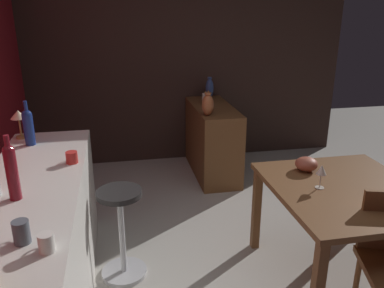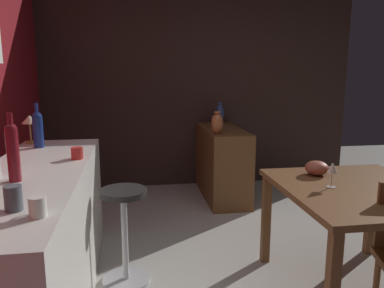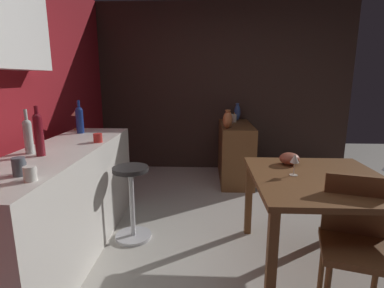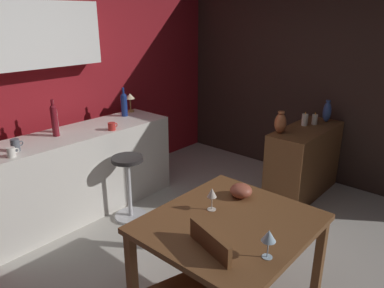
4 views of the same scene
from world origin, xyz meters
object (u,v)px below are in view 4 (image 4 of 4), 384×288
object	(u,v)px
wine_glass_right	(269,236)
pillar_candle_tall	(305,120)
fruit_bowl	(241,191)
cup_red	(112,126)
wine_bottle_clear	(55,118)
counter_lamp	(130,98)
dining_table	(230,232)
vase_copper	(280,123)
wine_bottle_cobalt	(124,103)
vase_ceramic_blue	(327,112)
cup_slate	(15,145)
wine_glass_left	(212,194)
cup_white	(11,152)
bar_stool	(129,186)
wine_bottle_ruby	(54,119)
pillar_candle_short	(315,119)
sideboard_cabinet	(303,162)

from	to	relation	value
wine_glass_right	pillar_candle_tall	bearing A→B (deg)	20.68
fruit_bowl	cup_red	world-z (taller)	cup_red
wine_bottle_clear	counter_lamp	xyz separation A→B (m)	(1.04, 0.07, 0.03)
dining_table	counter_lamp	bearing A→B (deg)	65.53
wine_bottle_clear	vase_copper	xyz separation A→B (m)	(1.71, -1.62, -0.11)
wine_bottle_cobalt	vase_ceramic_blue	xyz separation A→B (m)	(1.62, -1.79, -0.11)
wine_glass_right	wine_bottle_cobalt	xyz separation A→B (m)	(1.03, 2.54, 0.17)
dining_table	cup_slate	xyz separation A→B (m)	(-0.53, 1.95, 0.30)
wine_bottle_clear	counter_lamp	size ratio (longest dim) A/B	1.47
cup_red	vase_copper	xyz separation A→B (m)	(1.29, -1.25, -0.01)
dining_table	pillar_candle_tall	xyz separation A→B (m)	(2.15, 0.50, 0.24)
counter_lamp	vase_copper	world-z (taller)	counter_lamp
fruit_bowl	counter_lamp	world-z (taller)	counter_lamp
cup_red	cup_slate	bearing A→B (deg)	171.99
wine_glass_left	cup_white	distance (m)	1.77
bar_stool	cup_white	bearing A→B (deg)	162.26
dining_table	vase_copper	xyz separation A→B (m)	(1.71, 0.57, 0.28)
wine_glass_right	wine_bottle_cobalt	world-z (taller)	wine_bottle_cobalt
dining_table	bar_stool	bearing A→B (deg)	76.87
counter_lamp	vase_ceramic_blue	size ratio (longest dim) A/B	0.87
wine_bottle_ruby	pillar_candle_short	distance (m)	2.87
cup_slate	pillar_candle_tall	bearing A→B (deg)	-28.48
sideboard_cabinet	wine_bottle_ruby	distance (m)	2.79
sideboard_cabinet	cup_white	size ratio (longest dim) A/B	10.46
cup_red	wine_bottle_clear	bearing A→B (deg)	137.95
wine_bottle_ruby	cup_white	distance (m)	0.61
wine_bottle_clear	cup_white	bearing A→B (deg)	-149.13
wine_glass_left	counter_lamp	xyz separation A→B (m)	(0.99, 2.08, 0.21)
dining_table	sideboard_cabinet	xyz separation A→B (m)	(2.07, 0.42, -0.24)
wine_bottle_cobalt	cup_red	bearing A→B (deg)	-142.04
wine_glass_left	fruit_bowl	size ratio (longest dim) A/B	1.00
wine_glass_right	vase_ceramic_blue	world-z (taller)	vase_ceramic_blue
cup_red	bar_stool	bearing A→B (deg)	-101.08
wine_bottle_clear	cup_slate	distance (m)	0.58
bar_stool	wine_bottle_clear	distance (m)	1.02
wine_glass_left	vase_copper	xyz separation A→B (m)	(1.67, 0.38, 0.07)
bar_stool	pillar_candle_short	distance (m)	2.27
pillar_candle_tall	vase_copper	xyz separation A→B (m)	(-0.45, 0.07, 0.05)
dining_table	wine_glass_right	distance (m)	0.48
dining_table	wine_bottle_clear	bearing A→B (deg)	90.17
counter_lamp	pillar_candle_tall	size ratio (longest dim) A/B	1.43
vase_ceramic_blue	dining_table	bearing A→B (deg)	-171.49
wine_glass_left	vase_ceramic_blue	distance (m)	2.44
wine_bottle_ruby	cup_red	bearing A→B (deg)	-27.81
bar_stool	cup_white	distance (m)	1.17
fruit_bowl	cup_red	bearing A→B (deg)	87.19
dining_table	cup_white	world-z (taller)	cup_white
wine_bottle_cobalt	wine_glass_left	bearing A→B (deg)	-112.51
cup_slate	vase_ceramic_blue	size ratio (longest dim) A/B	0.42
cup_slate	bar_stool	bearing A→B (deg)	-25.90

